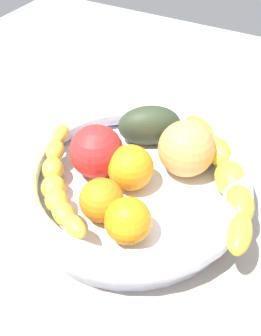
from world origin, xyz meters
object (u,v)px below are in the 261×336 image
at_px(orange_mid_right, 102,200).
at_px(tomato_red, 95,153).
at_px(peach_blush, 186,149).
at_px(banana_draped_left, 226,176).
at_px(orange_front, 132,168).
at_px(banana_draped_right, 58,182).
at_px(avocado_dark, 149,125).
at_px(fruit_bowl, 130,180).
at_px(orange_mid_left, 128,221).

xyz_separation_m(orange_mid_right, tomato_red, (0.06, 0.05, 0.01)).
bearing_deg(orange_mid_right, tomato_red, 37.86).
bearing_deg(peach_blush, banana_draped_left, -101.89).
distance_m(orange_front, peach_blush, 0.08).
bearing_deg(tomato_red, banana_draped_right, 161.76).
distance_m(banana_draped_right, orange_front, 0.10).
bearing_deg(avocado_dark, tomato_red, 162.43).
xyz_separation_m(avocado_dark, peach_blush, (-0.04, -0.07, 0.01)).
relative_size(banana_draped_left, peach_blush, 2.75).
distance_m(fruit_bowl, banana_draped_right, 0.10).
bearing_deg(orange_front, fruit_bowl, 79.02).
distance_m(banana_draped_left, banana_draped_right, 0.22).
height_order(orange_front, tomato_red, tomato_red).
relative_size(orange_mid_right, peach_blush, 0.71).
bearing_deg(banana_draped_left, peach_blush, 78.11).
distance_m(orange_mid_right, avocado_dark, 0.16).
bearing_deg(banana_draped_right, orange_mid_right, -90.87).
height_order(orange_mid_left, tomato_red, tomato_red).
bearing_deg(banana_draped_right, orange_front, -49.57).
bearing_deg(banana_draped_right, banana_draped_left, -59.13).
height_order(banana_draped_left, avocado_dark, avocado_dark).
bearing_deg(orange_mid_right, peach_blush, -24.77).
height_order(banana_draped_left, banana_draped_right, same).
distance_m(banana_draped_left, orange_mid_left, 0.15).
bearing_deg(peach_blush, orange_mid_right, 155.23).
bearing_deg(orange_front, banana_draped_left, -66.66).
height_order(avocado_dark, peach_blush, peach_blush).
bearing_deg(banana_draped_left, tomato_red, 107.28).
relative_size(orange_mid_left, tomato_red, 0.76).
bearing_deg(tomato_red, banana_draped_left, -72.72).
bearing_deg(orange_mid_right, fruit_bowl, -4.54).
bearing_deg(banana_draped_right, orange_mid_left, -97.04).
bearing_deg(tomato_red, orange_front, -86.56).
height_order(banana_draped_right, peach_blush, peach_blush).
distance_m(banana_draped_right, tomato_red, 0.06).
xyz_separation_m(orange_mid_left, tomato_red, (0.07, 0.09, 0.01)).
xyz_separation_m(orange_front, avocado_dark, (0.10, 0.02, -0.00)).
distance_m(fruit_bowl, peach_blush, 0.09).
bearing_deg(tomato_red, avocado_dark, -17.57).
bearing_deg(banana_draped_right, fruit_bowl, -48.66).
bearing_deg(orange_mid_right, orange_mid_left, -106.18).
xyz_separation_m(banana_draped_left, peach_blush, (0.01, 0.06, 0.01)).
bearing_deg(fruit_bowl, orange_mid_left, -153.46).
xyz_separation_m(fruit_bowl, orange_mid_right, (-0.06, 0.01, 0.02)).
bearing_deg(banana_draped_right, avocado_dark, -17.82).
distance_m(fruit_bowl, orange_mid_left, 0.09).
distance_m(fruit_bowl, orange_front, 0.02).
bearing_deg(orange_mid_left, fruit_bowl, 26.54).
distance_m(orange_mid_left, peach_blush, 0.14).
relative_size(fruit_bowl, orange_mid_left, 5.75).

